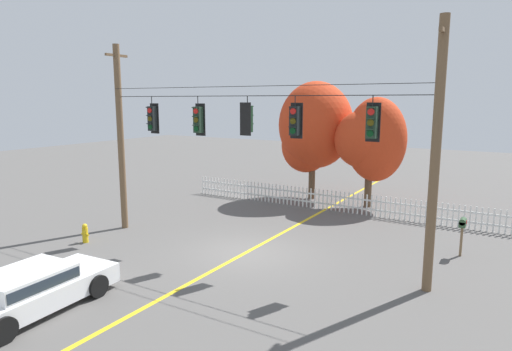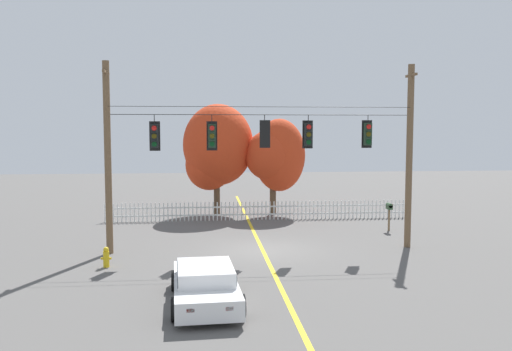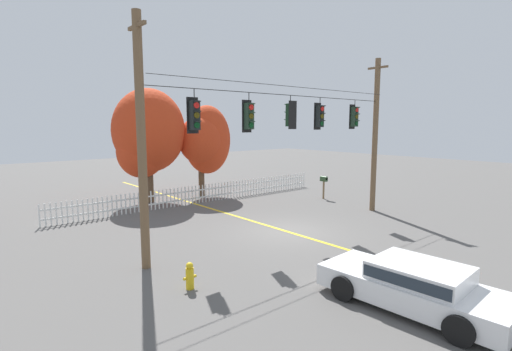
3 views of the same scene
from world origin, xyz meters
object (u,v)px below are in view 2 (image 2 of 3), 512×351
at_px(traffic_signal_southbound_primary, 155,136).
at_px(parked_car, 205,283).
at_px(autumn_maple_mid, 276,155).
at_px(fire_hydrant, 106,257).
at_px(traffic_signal_northbound_secondary, 368,134).
at_px(roadside_mailbox, 389,208).
at_px(traffic_signal_northbound_primary, 265,134).
at_px(traffic_signal_westbound_side, 308,134).
at_px(traffic_signal_eastbound_side, 212,136).
at_px(autumn_maple_near_fence, 216,148).

distance_m(traffic_signal_southbound_primary, parked_car, 8.12).
xyz_separation_m(autumn_maple_mid, fire_hydrant, (-7.69, -11.15, -3.13)).
height_order(traffic_signal_northbound_secondary, roadside_mailbox, traffic_signal_northbound_secondary).
relative_size(parked_car, roadside_mailbox, 3.27).
xyz_separation_m(traffic_signal_northbound_primary, parked_car, (-2.46, -6.69, -4.21)).
height_order(traffic_signal_northbound_primary, traffic_signal_westbound_side, same).
distance_m(traffic_signal_eastbound_side, roadside_mailbox, 10.14).
distance_m(parked_car, roadside_mailbox, 13.77).
bearing_deg(traffic_signal_westbound_side, traffic_signal_southbound_primary, 180.00).
relative_size(traffic_signal_eastbound_side, autumn_maple_mid, 0.26).
bearing_deg(parked_car, autumn_maple_mid, 75.25).
bearing_deg(parked_car, traffic_signal_northbound_secondary, 44.69).
bearing_deg(traffic_signal_northbound_primary, autumn_maple_mid, 79.54).
xyz_separation_m(traffic_signal_eastbound_side, traffic_signal_westbound_side, (3.95, -0.00, 0.05)).
bearing_deg(traffic_signal_southbound_primary, autumn_maple_near_fence, 74.28).
height_order(traffic_signal_westbound_side, fire_hydrant, traffic_signal_westbound_side).
bearing_deg(roadside_mailbox, traffic_signal_eastbound_side, -157.41).
height_order(traffic_signal_southbound_primary, traffic_signal_northbound_secondary, same).
bearing_deg(roadside_mailbox, parked_car, -131.22).
bearing_deg(fire_hydrant, autumn_maple_near_fence, 69.98).
relative_size(traffic_signal_westbound_side, autumn_maple_mid, 0.25).
height_order(traffic_signal_southbound_primary, traffic_signal_westbound_side, same).
height_order(traffic_signal_southbound_primary, traffic_signal_eastbound_side, same).
height_order(traffic_signal_northbound_primary, autumn_maple_near_fence, autumn_maple_near_fence).
distance_m(traffic_signal_westbound_side, autumn_maple_near_fence, 10.19).
relative_size(traffic_signal_westbound_side, fire_hydrant, 1.84).
bearing_deg(traffic_signal_northbound_primary, autumn_maple_near_fence, 100.49).
relative_size(traffic_signal_northbound_primary, parked_car, 0.30).
height_order(traffic_signal_westbound_side, parked_car, traffic_signal_westbound_side).
bearing_deg(traffic_signal_northbound_primary, traffic_signal_eastbound_side, 179.50).
bearing_deg(traffic_signal_eastbound_side, autumn_maple_near_fence, 87.71).
relative_size(fire_hydrant, roadside_mailbox, 0.54).
distance_m(autumn_maple_mid, parked_car, 16.41).
relative_size(traffic_signal_southbound_primary, autumn_maple_near_fence, 0.22).
bearing_deg(fire_hydrant, traffic_signal_eastbound_side, 29.88).
bearing_deg(traffic_signal_northbound_primary, fire_hydrant, -159.81).
distance_m(traffic_signal_southbound_primary, traffic_signal_westbound_side, 6.24).
height_order(traffic_signal_northbound_secondary, parked_car, traffic_signal_northbound_secondary).
height_order(autumn_maple_mid, roadside_mailbox, autumn_maple_mid).
distance_m(traffic_signal_northbound_primary, traffic_signal_westbound_side, 1.81).
bearing_deg(autumn_maple_near_fence, traffic_signal_northbound_secondary, -57.38).
xyz_separation_m(traffic_signal_northbound_primary, autumn_maple_mid, (1.65, 8.93, -1.32)).
bearing_deg(traffic_signal_northbound_secondary, traffic_signal_westbound_side, -180.00).
height_order(traffic_signal_northbound_primary, parked_car, traffic_signal_northbound_primary).
xyz_separation_m(traffic_signal_southbound_primary, traffic_signal_northbound_primary, (4.44, -0.02, 0.08)).
height_order(traffic_signal_northbound_secondary, autumn_maple_near_fence, autumn_maple_near_fence).
distance_m(traffic_signal_northbound_secondary, roadside_mailbox, 5.66).
bearing_deg(autumn_maple_near_fence, traffic_signal_northbound_primary, -79.51).
distance_m(traffic_signal_southbound_primary, roadside_mailbox, 12.17).
bearing_deg(traffic_signal_northbound_secondary, fire_hydrant, -167.80).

